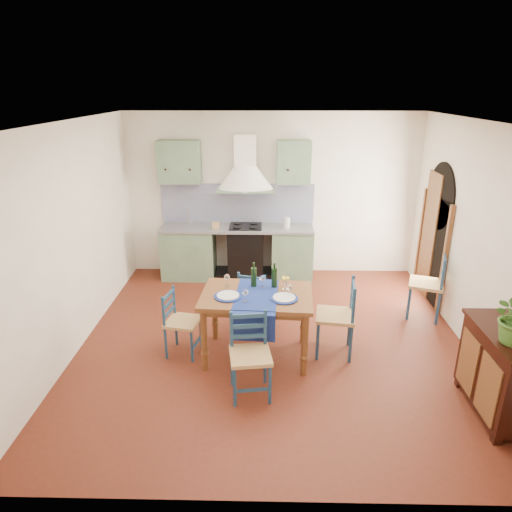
{
  "coord_description": "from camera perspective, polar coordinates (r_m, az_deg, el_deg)",
  "views": [
    {
      "loc": [
        -0.11,
        -5.28,
        3.18
      ],
      "look_at": [
        -0.23,
        0.3,
        1.09
      ],
      "focal_mm": 32.0,
      "sensor_mm": 36.0,
      "label": 1
    }
  ],
  "objects": [
    {
      "name": "right_wall",
      "position": [
        6.41,
        25.18,
        1.8
      ],
      "size": [
        0.26,
        5.0,
        2.8
      ],
      "color": "white",
      "rests_on": "ground"
    },
    {
      "name": "left_wall",
      "position": [
        6.06,
        -22.04,
        1.9
      ],
      "size": [
        0.04,
        5.0,
        2.8
      ],
      "primitive_type": "cube",
      "color": "white",
      "rests_on": "ground"
    },
    {
      "name": "dining_table",
      "position": [
        5.51,
        0.12,
        -5.73
      ],
      "size": [
        1.38,
        1.05,
        1.16
      ],
      "color": "brown",
      "rests_on": "ground"
    },
    {
      "name": "ceiling",
      "position": [
        5.3,
        2.54,
        16.43
      ],
      "size": [
        5.0,
        5.0,
        0.01
      ],
      "primitive_type": "cube",
      "color": "silver",
      "rests_on": "back_wall"
    },
    {
      "name": "chair_left",
      "position": [
        5.78,
        -9.43,
        -8.15
      ],
      "size": [
        0.46,
        0.46,
        0.84
      ],
      "color": "navy",
      "rests_on": "ground"
    },
    {
      "name": "floor",
      "position": [
        6.16,
        2.13,
        -10.56
      ],
      "size": [
        5.0,
        5.0,
        0.0
      ],
      "primitive_type": "plane",
      "color": "#4B2010",
      "rests_on": "ground"
    },
    {
      "name": "sideboard",
      "position": [
        5.3,
        28.3,
        -12.47
      ],
      "size": [
        0.5,
        1.05,
        0.94
      ],
      "color": "black",
      "rests_on": "ground"
    },
    {
      "name": "chair_near",
      "position": [
        4.99,
        -0.75,
        -12.23
      ],
      "size": [
        0.49,
        0.49,
        0.93
      ],
      "color": "navy",
      "rests_on": "ground"
    },
    {
      "name": "chair_far",
      "position": [
        6.23,
        -0.16,
        -5.39
      ],
      "size": [
        0.51,
        0.51,
        0.89
      ],
      "color": "navy",
      "rests_on": "ground"
    },
    {
      "name": "chair_right",
      "position": [
        5.76,
        10.21,
        -7.46
      ],
      "size": [
        0.52,
        0.52,
        0.99
      ],
      "color": "navy",
      "rests_on": "ground"
    },
    {
      "name": "chair_spare",
      "position": [
        6.99,
        20.76,
        -3.37
      ],
      "size": [
        0.59,
        0.59,
        0.98
      ],
      "color": "navy",
      "rests_on": "ground"
    },
    {
      "name": "back_wall",
      "position": [
        7.87,
        -1.42,
        4.8
      ],
      "size": [
        5.0,
        0.96,
        2.8
      ],
      "color": "white",
      "rests_on": "ground"
    }
  ]
}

